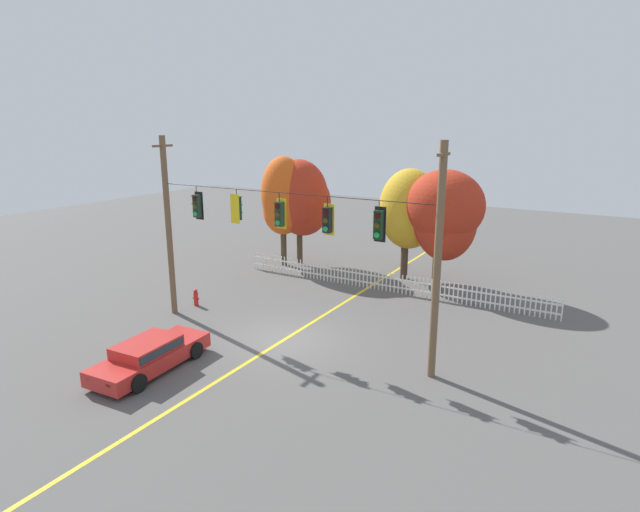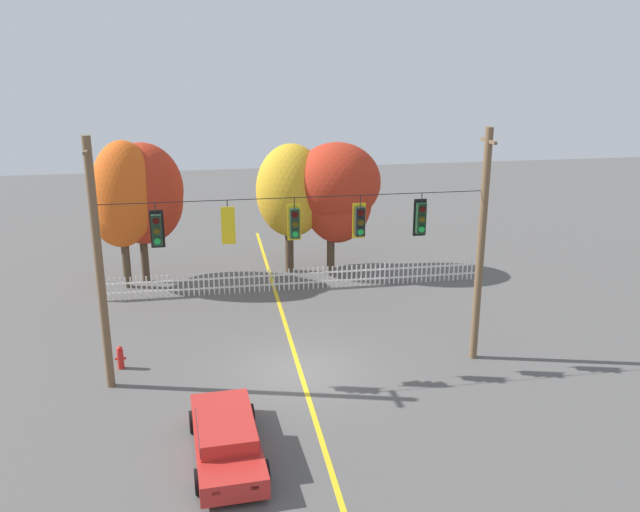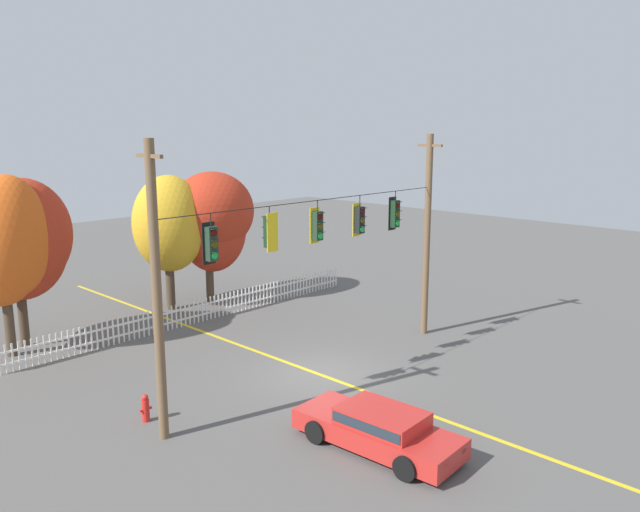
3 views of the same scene
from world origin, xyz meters
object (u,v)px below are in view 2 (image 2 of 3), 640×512
object	(u,v)px
autumn_maple_far_west	(336,192)
traffic_signal_northbound_primary	(228,224)
traffic_signal_westbound_side	(157,230)
autumn_oak_far_east	(292,189)
traffic_signal_southbound_primary	(295,223)
parked_car	(226,437)
traffic_signal_northbound_secondary	(421,218)
autumn_maple_near_fence	(123,200)
autumn_maple_mid	(143,195)
fire_hydrant	(120,357)
traffic_signal_eastbound_side	(360,221)

from	to	relation	value
autumn_maple_far_west	traffic_signal_northbound_primary	bearing A→B (deg)	-117.92
traffic_signal_westbound_side	autumn_oak_far_east	size ratio (longest dim) A/B	0.23
traffic_signal_southbound_primary	parked_car	xyz separation A→B (m)	(-2.53, -4.68, -4.62)
traffic_signal_northbound_secondary	autumn_maple_near_fence	world-z (taller)	autumn_maple_near_fence
autumn_maple_near_fence	autumn_maple_mid	world-z (taller)	autumn_maple_near_fence
autumn_maple_far_west	traffic_signal_westbound_side	bearing A→B (deg)	-126.63
autumn_maple_mid	autumn_maple_far_west	size ratio (longest dim) A/B	1.04
traffic_signal_southbound_primary	traffic_signal_northbound_primary	bearing A→B (deg)	-179.48
autumn_maple_near_fence	autumn_maple_far_west	size ratio (longest dim) A/B	1.07
traffic_signal_northbound_secondary	parked_car	distance (m)	9.39
autumn_maple_far_west	fire_hydrant	size ratio (longest dim) A/B	7.63
autumn_oak_far_east	autumn_maple_far_west	xyz separation A→B (m)	(2.05, -0.47, -0.11)
autumn_maple_near_fence	autumn_oak_far_east	distance (m)	7.75
traffic_signal_northbound_primary	parked_car	size ratio (longest dim) A/B	0.29
traffic_signal_southbound_primary	traffic_signal_northbound_secondary	size ratio (longest dim) A/B	0.96
autumn_maple_far_west	parked_car	size ratio (longest dim) A/B	1.35
traffic_signal_westbound_side	traffic_signal_southbound_primary	xyz separation A→B (m)	(4.29, -0.00, 0.02)
traffic_signal_southbound_primary	autumn_maple_mid	xyz separation A→B (m)	(-5.55, 10.24, -1.09)
traffic_signal_northbound_primary	autumn_maple_mid	world-z (taller)	autumn_maple_mid
traffic_signal_northbound_secondary	autumn_oak_far_east	distance (m)	11.18
fire_hydrant	parked_car	bearing A→B (deg)	-60.13
traffic_signal_westbound_side	autumn_oak_far_east	world-z (taller)	autumn_oak_far_east
traffic_signal_northbound_primary	traffic_signal_westbound_side	bearing A→B (deg)	179.49
traffic_signal_eastbound_side	autumn_oak_far_east	xyz separation A→B (m)	(-0.84, 10.74, -1.09)
traffic_signal_southbound_primary	autumn_oak_far_east	world-z (taller)	autumn_oak_far_east
traffic_signal_southbound_primary	autumn_maple_mid	size ratio (longest dim) A/B	0.22
autumn_maple_mid	traffic_signal_westbound_side	bearing A→B (deg)	-83.00
traffic_signal_northbound_secondary	fire_hydrant	bearing A→B (deg)	173.07
traffic_signal_eastbound_side	parked_car	bearing A→B (deg)	-134.94
traffic_signal_northbound_primary	autumn_oak_far_east	size ratio (longest dim) A/B	0.22
fire_hydrant	traffic_signal_northbound_secondary	bearing A→B (deg)	-6.93
traffic_signal_eastbound_side	autumn_maple_near_fence	bearing A→B (deg)	131.71
autumn_maple_far_west	fire_hydrant	world-z (taller)	autumn_maple_far_west
fire_hydrant	autumn_maple_far_west	bearing A→B (deg)	44.28
traffic_signal_eastbound_side	autumn_maple_near_fence	world-z (taller)	autumn_maple_near_fence
parked_car	fire_hydrant	size ratio (longest dim) A/B	5.67
autumn_maple_mid	parked_car	world-z (taller)	autumn_maple_mid
traffic_signal_northbound_primary	autumn_maple_mid	bearing A→B (deg)	108.54
traffic_signal_northbound_primary	autumn_maple_near_fence	world-z (taller)	autumn_maple_near_fence
traffic_signal_southbound_primary	traffic_signal_eastbound_side	world-z (taller)	same
autumn_maple_mid	autumn_oak_far_east	bearing A→B (deg)	4.18
traffic_signal_eastbound_side	traffic_signal_northbound_primary	bearing A→B (deg)	-179.74
traffic_signal_westbound_side	autumn_maple_mid	distance (m)	10.37
traffic_signal_eastbound_side	autumn_maple_mid	world-z (taller)	autumn_maple_mid
autumn_maple_mid	autumn_oak_far_east	world-z (taller)	autumn_maple_mid
traffic_signal_northbound_secondary	parked_car	world-z (taller)	traffic_signal_northbound_secondary
autumn_maple_near_fence	autumn_oak_far_east	size ratio (longest dim) A/B	1.08
traffic_signal_westbound_side	traffic_signal_southbound_primary	distance (m)	4.29
traffic_signal_westbound_side	traffic_signal_northbound_secondary	size ratio (longest dim) A/B	0.99
traffic_signal_northbound_primary	traffic_signal_northbound_secondary	size ratio (longest dim) A/B	0.93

